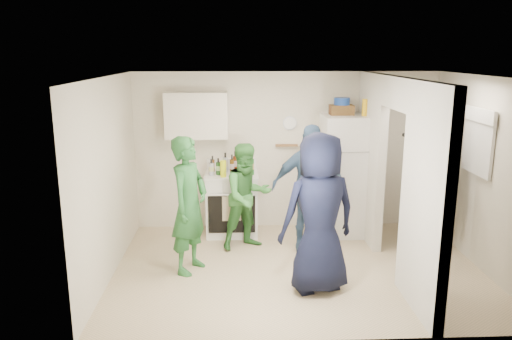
{
  "coord_description": "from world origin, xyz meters",
  "views": [
    {
      "loc": [
        -0.81,
        -6.1,
        2.8
      ],
      "look_at": [
        -0.54,
        0.4,
        1.25
      ],
      "focal_mm": 35.0,
      "sensor_mm": 36.0,
      "label": 1
    }
  ],
  "objects": [
    {
      "name": "yellow_cup_stack_stove",
      "position": [
        -1.0,
        1.15,
        1.1
      ],
      "size": [
        0.09,
        0.09,
        0.25
      ],
      "primitive_type": "cylinder",
      "color": "#E5F314",
      "rests_on": "stove"
    },
    {
      "name": "bottle_h",
      "position": [
        -1.18,
        1.25,
        1.1
      ],
      "size": [
        0.08,
        0.08,
        0.25
      ],
      "primitive_type": "cylinder",
      "color": "#9EA1AA",
      "rests_on": "stove"
    },
    {
      "name": "wall_left",
      "position": [
        -2.4,
        0.0,
        1.25
      ],
      "size": [
        0.0,
        3.4,
        3.4
      ],
      "primitive_type": "plane",
      "rotation": [
        1.57,
        0.0,
        1.57
      ],
      "color": "silver",
      "rests_on": "floor"
    },
    {
      "name": "wall_clock",
      "position": [
        0.05,
        1.68,
        1.7
      ],
      "size": [
        0.22,
        0.02,
        0.22
      ],
      "primitive_type": "cylinder",
      "rotation": [
        1.57,
        0.0,
        0.0
      ],
      "color": "white",
      "rests_on": "wall_back"
    },
    {
      "name": "blue_bowl",
      "position": [
        0.8,
        1.39,
        2.07
      ],
      "size": [
        0.24,
        0.24,
        0.11
      ],
      "primitive_type": "cylinder",
      "color": "#163A99",
      "rests_on": "wicker_basket"
    },
    {
      "name": "bottle_i",
      "position": [
        -0.82,
        1.48,
        1.13
      ],
      "size": [
        0.06,
        0.06,
        0.33
      ],
      "primitive_type": "cylinder",
      "color": "maroon",
      "rests_on": "stove"
    },
    {
      "name": "person_navy",
      "position": [
        0.16,
        -0.59,
        0.96
      ],
      "size": [
        1.07,
        0.85,
        1.92
      ],
      "primitive_type": "imported",
      "rotation": [
        0.0,
        0.0,
        -2.85
      ],
      "color": "black",
      "rests_on": "floor"
    },
    {
      "name": "yellow_cup_stack_top",
      "position": [
        1.12,
        1.24,
        1.99
      ],
      "size": [
        0.09,
        0.09,
        0.25
      ],
      "primitive_type": "cylinder",
      "color": "yellow",
      "rests_on": "fridge"
    },
    {
      "name": "bottle_d",
      "position": [
        -0.87,
        1.32,
        1.12
      ],
      "size": [
        0.07,
        0.07,
        0.3
      ],
      "primitive_type": "cylinder",
      "color": "brown",
      "rests_on": "stove"
    },
    {
      "name": "person_green_left",
      "position": [
        -1.41,
        0.01,
        0.89
      ],
      "size": [
        0.66,
        0.77,
        1.78
      ],
      "primitive_type": "imported",
      "rotation": [
        0.0,
        0.0,
        1.13
      ],
      "color": "#2B6C36",
      "rests_on": "floor"
    },
    {
      "name": "wall_front",
      "position": [
        0.0,
        -1.7,
        1.25
      ],
      "size": [
        4.8,
        0.0,
        4.8
      ],
      "primitive_type": "plane",
      "rotation": [
        -1.57,
        0.0,
        0.0
      ],
      "color": "silver",
      "rests_on": "floor"
    },
    {
      "name": "wall_back",
      "position": [
        0.0,
        1.7,
        1.25
      ],
      "size": [
        4.8,
        0.0,
        4.8
      ],
      "primitive_type": "plane",
      "rotation": [
        1.57,
        0.0,
        0.0
      ],
      "color": "silver",
      "rests_on": "floor"
    },
    {
      "name": "red_cup",
      "position": [
        -0.66,
        1.17,
        1.03
      ],
      "size": [
        0.09,
        0.09,
        0.12
      ],
      "primitive_type": "cylinder",
      "color": "#B70C21",
      "rests_on": "stove"
    },
    {
      "name": "ceiling",
      "position": [
        0.0,
        0.0,
        2.5
      ],
      "size": [
        4.8,
        4.8,
        0.0
      ],
      "primitive_type": "plane",
      "rotation": [
        3.14,
        0.0,
        0.0
      ],
      "color": "white",
      "rests_on": "wall_back"
    },
    {
      "name": "bottle_b",
      "position": [
        -1.07,
        1.29,
        1.1
      ],
      "size": [
        0.07,
        0.07,
        0.26
      ],
      "primitive_type": "cylinder",
      "color": "#1F4D19",
      "rests_on": "stove"
    },
    {
      "name": "nook_window",
      "position": [
        2.38,
        0.2,
        1.65
      ],
      "size": [
        0.03,
        0.7,
        0.8
      ],
      "primitive_type": "cube",
      "color": "black",
      "rests_on": "wall_right"
    },
    {
      "name": "floor",
      "position": [
        0.0,
        0.0,
        0.0
      ],
      "size": [
        4.8,
        4.8,
        0.0
      ],
      "primitive_type": "plane",
      "color": "beige",
      "rests_on": "ground"
    },
    {
      "name": "partition_pier_front",
      "position": [
        1.2,
        -1.1,
        1.25
      ],
      "size": [
        0.12,
        1.2,
        2.5
      ],
      "primitive_type": "cube",
      "color": "silver",
      "rests_on": "floor"
    },
    {
      "name": "stove",
      "position": [
        -0.88,
        1.37,
        0.49
      ],
      "size": [
        0.81,
        0.68,
        0.97
      ],
      "primitive_type": "cube",
      "color": "white",
      "rests_on": "floor"
    },
    {
      "name": "bottle_g",
      "position": [
        -0.61,
        1.51,
        1.12
      ],
      "size": [
        0.07,
        0.07,
        0.31
      ],
      "primitive_type": "cylinder",
      "color": "olive",
      "rests_on": "stove"
    },
    {
      "name": "partition_pier_back",
      "position": [
        1.2,
        1.1,
        1.25
      ],
      "size": [
        0.12,
        1.2,
        2.5
      ],
      "primitive_type": "cube",
      "color": "silver",
      "rests_on": "floor"
    },
    {
      "name": "wall_right",
      "position": [
        2.4,
        0.0,
        1.25
      ],
      "size": [
        0.0,
        3.4,
        3.4
      ],
      "primitive_type": "plane",
      "rotation": [
        1.57,
        0.0,
        -1.57
      ],
      "color": "silver",
      "rests_on": "floor"
    },
    {
      "name": "partition_header",
      "position": [
        1.2,
        0.0,
        2.3
      ],
      "size": [
        0.12,
        1.0,
        0.4
      ],
      "primitive_type": "cube",
      "color": "silver",
      "rests_on": "partition_pier_back"
    },
    {
      "name": "bottle_e",
      "position": [
        -0.76,
        1.56,
        1.13
      ],
      "size": [
        0.06,
        0.06,
        0.32
      ],
      "primitive_type": "cylinder",
      "color": "#B0BCC3",
      "rests_on": "stove"
    },
    {
      "name": "upper_cabinet",
      "position": [
        -1.4,
        1.52,
        1.85
      ],
      "size": [
        0.95,
        0.34,
        0.7
      ],
      "primitive_type": "cube",
      "color": "silver",
      "rests_on": "wall_back"
    },
    {
      "name": "bottle_a",
      "position": [
        -1.17,
        1.49,
        1.1
      ],
      "size": [
        0.07,
        0.07,
        0.25
      ],
      "primitive_type": "cylinder",
      "color": "#5C3612",
      "rests_on": "stove"
    },
    {
      "name": "spice_shelf",
      "position": [
        0.0,
        1.65,
        1.35
      ],
      "size": [
        0.35,
        0.08,
        0.03
      ],
      "primitive_type": "cube",
      "color": "olive",
      "rests_on": "wall_back"
    },
    {
      "name": "person_green_center",
      "position": [
        -0.65,
        0.77,
        0.77
      ],
      "size": [
        0.93,
        0.85,
        1.54
      ],
      "primitive_type": "imported",
      "rotation": [
        0.0,
        0.0,
        0.44
      ],
      "color": "#388039",
      "rests_on": "floor"
    },
    {
      "name": "fridge",
      "position": [
        0.9,
        1.34,
        0.93
      ],
      "size": [
        0.77,
        0.75,
        1.86
      ],
      "primitive_type": "cube",
      "color": "white",
      "rests_on": "floor"
    },
    {
      "name": "person_denim",
      "position": [
        0.23,
        0.71,
        0.91
      ],
      "size": [
        1.08,
        0.48,
        1.82
      ],
      "primitive_type": "imported",
      "rotation": [
        0.0,
        0.0,
        -0.04
      ],
      "color": "#38537B",
      "rests_on": "floor"
    },
    {
      "name": "bottle_f",
      "position": [
        -0.69,
        1.38,
        1.1
      ],
      "size": [
        0.08,
        0.08,
        0.26
      ],
      "primitive_type": "cylinder",
      "color": "#184322",
      "rests_on": "stove"
    },
    {
      "name": "nook_valance",
      "position": [
        2.34,
        0.2,
        2.0
      ],
      "size": [
        0.04,
        0.82,
        0.18
      ],
      "primitive_type": "cube",
      "color": "white",
      "rests_on": "wall_right"
    },
    {
      "name": "person_nook",
      "position": [
        1.81,
        0.44,
        0.97
      ],
      "size": [
        1.12,
        1.43,
        1.94
      ],
      "primitive_type": "imported",
      "rotation": [
        0.0,
        0.0,
        -1.94
      ],
      "color": "black",
      "rests_on": "floor"
    },
    {
      "name": "bottle_j",
      "position": [
        -0.56,
        1.27,
        1.13
      ],
      "size": [
        0.07,
        0.07,
        0.32
      ],
      "primitive_type": "cylinder",
      "color": "#236725",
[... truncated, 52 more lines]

